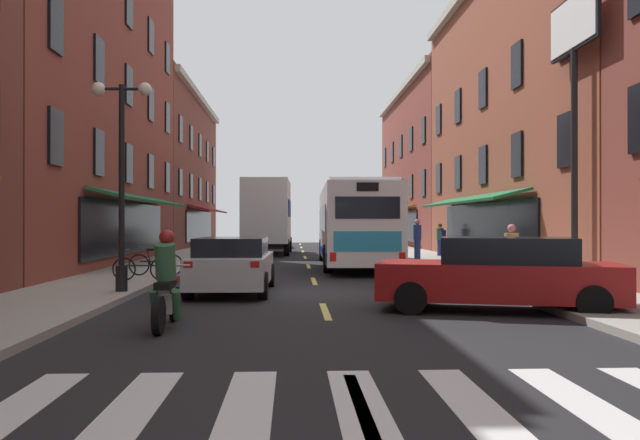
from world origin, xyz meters
The scene contains 18 objects.
ground_plane centered at (0.00, 0.00, -0.05)m, with size 34.80×80.00×0.10m, color black.
lane_centre_dashes centered at (0.00, -0.25, 0.00)m, with size 0.14×73.90×0.01m.
crosswalk_near centered at (0.00, -10.00, 0.00)m, with size 7.10×2.80×0.01m.
sidewalk_left centered at (-5.90, 0.00, 0.07)m, with size 3.00×80.00×0.14m, color #A39E93.
sidewalk_right centered at (5.90, 0.00, 0.07)m, with size 3.00×80.00×0.14m, color #A39E93.
billboard_sign centered at (7.05, 0.75, 6.17)m, with size 0.40×2.88×7.89m.
transit_bus centered at (1.84, 9.39, 1.71)m, with size 2.83×11.48×3.27m.
box_truck centered at (-2.00, 19.13, 2.09)m, with size 2.63×7.55×4.08m.
sedan_near centered at (-2.10, 28.64, 0.74)m, with size 2.09×4.77×1.43m.
sedan_mid centered at (-2.17, -0.08, 0.72)m, with size 2.02×4.35×1.40m.
sedan_far centered at (3.50, -3.63, 0.75)m, with size 5.03×3.00×1.48m.
motorcycle_rider centered at (-2.78, -5.39, 0.71)m, with size 0.62×2.07×1.66m.
bicycle_near centered at (-4.85, 1.79, 0.50)m, with size 1.71×0.48×0.91m.
bicycle_mid centered at (-4.89, 3.61, 0.50)m, with size 1.71×0.48×0.91m.
pedestrian_near centered at (6.67, 14.76, 0.98)m, with size 0.42×0.53×1.59m.
pedestrian_mid centered at (4.95, 11.88, 1.07)m, with size 0.36×0.36×1.79m.
pedestrian_far centered at (4.97, -0.18, 0.96)m, with size 0.36×0.36×1.60m.
street_lamp_twin centered at (-4.74, -0.89, 2.92)m, with size 1.42×0.32×5.00m.
Camera 1 is at (-0.67, -16.14, 1.78)m, focal length 35.42 mm.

